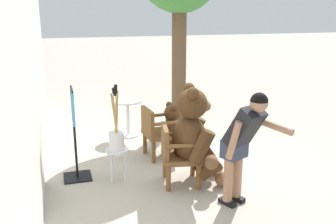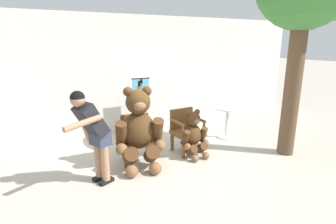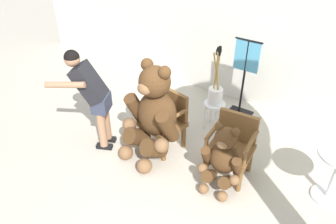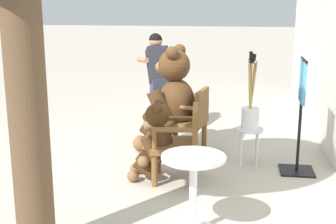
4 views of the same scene
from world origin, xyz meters
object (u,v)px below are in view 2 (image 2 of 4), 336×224
Objects in this scene: clothing_display_stand at (141,105)px; wooden_chair_right at (186,129)px; round_side_table at (227,119)px; wooden_chair_left at (136,137)px; teddy_bear_small at (194,134)px; person_visitor at (93,129)px; white_stool at (142,128)px; brush_bucket at (141,114)px; teddy_bear_large at (139,129)px.

wooden_chair_right is at bearing -71.78° from clothing_display_stand.
wooden_chair_right is 1.46m from clothing_display_stand.
wooden_chair_left is at bearing -173.40° from round_side_table.
teddy_bear_small is 0.68× the size of clothing_display_stand.
person_visitor is at bearing -171.96° from teddy_bear_small.
wooden_chair_right is 0.63× the size of clothing_display_stand.
brush_bucket is at bearing -160.68° from white_stool.
wooden_chair_left reaches higher than white_stool.
person_visitor is 3.28m from round_side_table.
teddy_bear_large is 1.56× the size of teddy_bear_small.
white_stool is 0.32m from brush_bucket.
brush_bucket is at bearing 47.27° from person_visitor.
brush_bucket is 1.33× the size of round_side_table.
white_stool is (0.42, 1.05, -0.35)m from teddy_bear_large.
wooden_chair_left is 1.19× the size of round_side_table.
white_stool is at bearing -110.05° from clothing_display_stand.
wooden_chair_left is 1.05m from wooden_chair_right.
wooden_chair_left is 1.10m from teddy_bear_small.
teddy_bear_large is 1.11m from teddy_bear_small.
wooden_chair_right is (1.05, 0.00, 0.00)m from wooden_chair_left.
wooden_chair_right is 0.57× the size of person_visitor.
wooden_chair_left is at bearing -116.48° from white_stool.
teddy_bear_large is at bearing -111.75° from brush_bucket.
teddy_bear_small is at bearing -74.55° from clothing_display_stand.
wooden_chair_left is 1.51m from clothing_display_stand.
clothing_display_stand is at bearing 105.45° from teddy_bear_small.
teddy_bear_small is (1.06, -0.29, -0.01)m from wooden_chair_left.
wooden_chair_left is 0.93× the size of teddy_bear_small.
teddy_bear_small is (1.08, -0.03, -0.25)m from teddy_bear_large.
round_side_table is (1.90, -0.53, -0.23)m from brush_bucket.
person_visitor is 1.92m from white_stool.
clothing_display_stand reaches higher than wooden_chair_right.
person_visitor is at bearing -163.58° from wooden_chair_right.
wooden_chair_right is 0.60× the size of teddy_bear_large.
teddy_bear_small is at bearing -155.69° from round_side_table.
wooden_chair_right is 1.05m from brush_bucket.
teddy_bear_small is (0.01, -0.29, -0.01)m from wooden_chair_right.
clothing_display_stand reaches higher than white_stool.
wooden_chair_right is at bearing 13.45° from teddy_bear_large.
brush_bucket is at bearing -110.18° from clothing_display_stand.
person_visitor is at bearing -132.75° from white_stool.
clothing_display_stand is (-0.45, 1.36, 0.26)m from wooden_chair_right.
brush_bucket reaches higher than teddy_bear_small.
wooden_chair_left is at bearing 33.24° from person_visitor.
teddy_bear_large reaches higher than brush_bucket.
wooden_chair_left is 0.57× the size of person_visitor.
wooden_chair_left is 1.11m from person_visitor.
wooden_chair_left is 0.90× the size of brush_bucket.
teddy_bear_large is at bearing -111.20° from clothing_display_stand.
teddy_bear_small is at bearing -88.30° from wooden_chair_right.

